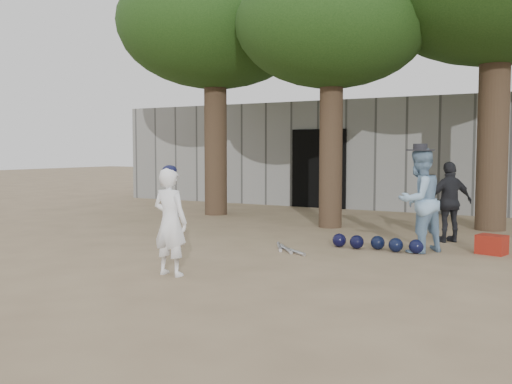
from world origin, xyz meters
The scene contains 9 objects.
ground centered at (0.00, 0.00, 0.00)m, with size 70.00×70.00×0.00m, color #937C5E.
boy_player centered at (0.52, -1.14, 0.70)m, with size 0.51×0.33×1.40m, color white.
spectator_blue centered at (2.93, 2.12, 0.83)m, with size 0.80×0.63×1.65m, color #82A8CA.
spectator_dark centered at (3.17, 3.40, 0.71)m, with size 0.83×0.35×1.42m, color black.
red_bag centered at (3.97, 2.52, 0.15)m, with size 0.42×0.32×0.30m, color #A31E15.
back_building centered at (0.00, 10.33, 1.50)m, with size 16.00×5.24×3.00m.
helmet_row centered at (2.30, 1.97, 0.12)m, with size 1.51×0.33×0.23m.
bat_pile centered at (1.03, 1.23, 0.03)m, with size 0.87×0.80×0.06m.
tree_row centered at (0.74, 5.02, 4.69)m, with size 11.40×5.80×6.69m.
Camera 1 is at (5.07, -6.97, 1.63)m, focal length 40.00 mm.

